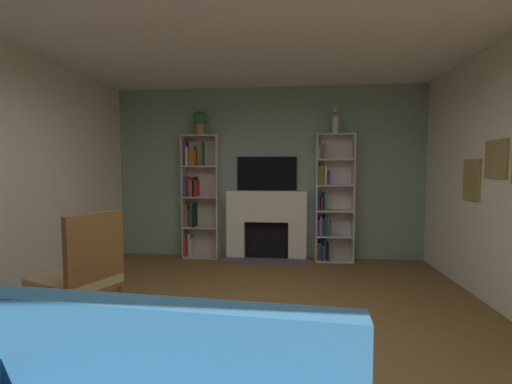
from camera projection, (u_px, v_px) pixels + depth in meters
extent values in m
plane|color=brown|center=(241.00, 348.00, 2.84)|extent=(7.24, 7.24, 0.00)
cube|color=gray|center=(267.00, 173.00, 5.78)|extent=(5.14, 0.06, 2.78)
cube|color=olive|center=(496.00, 159.00, 3.59)|extent=(0.03, 0.38, 0.39)
cube|color=#2E574E|center=(495.00, 159.00, 3.59)|extent=(0.01, 0.32, 0.33)
cube|color=olive|center=(472.00, 180.00, 4.07)|extent=(0.03, 0.36, 0.48)
cube|color=#466992|center=(471.00, 180.00, 4.07)|extent=(0.01, 0.30, 0.42)
cube|color=white|center=(236.00, 239.00, 5.75)|extent=(0.29, 0.23, 0.61)
cube|color=white|center=(297.00, 240.00, 5.65)|extent=(0.29, 0.23, 0.61)
cube|color=white|center=(267.00, 206.00, 5.67)|extent=(1.29, 0.23, 0.50)
cube|color=black|center=(267.00, 239.00, 5.78)|extent=(0.71, 0.08, 0.61)
cube|color=#624E5A|center=(265.00, 262.00, 5.46)|extent=(1.39, 0.30, 0.03)
cube|color=black|center=(267.00, 174.00, 5.72)|extent=(0.97, 0.06, 0.55)
cube|color=beige|center=(184.00, 197.00, 5.77)|extent=(0.02, 0.28, 2.00)
cube|color=beige|center=(218.00, 197.00, 5.71)|extent=(0.02, 0.28, 2.00)
cube|color=beige|center=(203.00, 196.00, 5.87)|extent=(0.59, 0.02, 2.00)
cube|color=beige|center=(202.00, 256.00, 5.80)|extent=(0.55, 0.28, 0.02)
cube|color=#AC3729|center=(187.00, 247.00, 5.83)|extent=(0.03, 0.23, 0.29)
cube|color=beige|center=(190.00, 244.00, 5.84)|extent=(0.02, 0.19, 0.38)
cube|color=beige|center=(192.00, 247.00, 5.83)|extent=(0.04, 0.20, 0.28)
cube|color=beige|center=(201.00, 227.00, 5.77)|extent=(0.55, 0.28, 0.02)
cube|color=#A4722E|center=(187.00, 215.00, 5.82)|extent=(0.04, 0.18, 0.35)
cube|color=#512C63|center=(190.00, 217.00, 5.82)|extent=(0.04, 0.16, 0.30)
cube|color=#2A8139|center=(193.00, 215.00, 5.80)|extent=(0.03, 0.20, 0.39)
cube|color=black|center=(195.00, 215.00, 5.78)|extent=(0.03, 0.23, 0.38)
cube|color=beige|center=(201.00, 197.00, 5.74)|extent=(0.55, 0.28, 0.02)
cube|color=#314990|center=(187.00, 187.00, 5.76)|extent=(0.04, 0.23, 0.32)
cube|color=#B72C25|center=(190.00, 187.00, 5.77)|extent=(0.04, 0.20, 0.30)
cube|color=#9A4B32|center=(192.00, 188.00, 5.75)|extent=(0.04, 0.24, 0.28)
cube|color=black|center=(196.00, 187.00, 5.75)|extent=(0.02, 0.23, 0.32)
cube|color=#A8301F|center=(197.00, 188.00, 5.74)|extent=(0.02, 0.24, 0.27)
cube|color=beige|center=(201.00, 166.00, 5.71)|extent=(0.55, 0.28, 0.02)
cube|color=#672F66|center=(186.00, 153.00, 5.74)|extent=(0.03, 0.20, 0.41)
cube|color=beige|center=(188.00, 157.00, 5.73)|extent=(0.03, 0.23, 0.31)
cube|color=olive|center=(191.00, 158.00, 5.75)|extent=(0.04, 0.18, 0.27)
cube|color=olive|center=(194.00, 156.00, 5.72)|extent=(0.03, 0.22, 0.31)
cube|color=#C13C22|center=(196.00, 158.00, 5.72)|extent=(0.03, 0.22, 0.26)
cube|color=#A6712A|center=(199.00, 156.00, 5.73)|extent=(0.04, 0.17, 0.34)
cube|color=#326E44|center=(202.00, 154.00, 5.70)|extent=(0.04, 0.22, 0.38)
cube|color=beige|center=(201.00, 136.00, 5.67)|extent=(0.55, 0.28, 0.02)
cube|color=silver|center=(316.00, 198.00, 5.54)|extent=(0.02, 0.31, 2.00)
cube|color=silver|center=(353.00, 198.00, 5.48)|extent=(0.02, 0.31, 2.00)
cube|color=silver|center=(333.00, 197.00, 5.65)|extent=(0.59, 0.02, 2.00)
cube|color=silver|center=(333.00, 260.00, 5.57)|extent=(0.55, 0.31, 0.02)
cube|color=olive|center=(317.00, 250.00, 5.60)|extent=(0.02, 0.25, 0.28)
cube|color=#1F4F94|center=(320.00, 250.00, 5.62)|extent=(0.04, 0.21, 0.27)
cube|color=#4F3B78|center=(323.00, 252.00, 5.59)|extent=(0.03, 0.25, 0.23)
cube|color=#34508C|center=(325.00, 249.00, 5.61)|extent=(0.02, 0.21, 0.32)
cube|color=black|center=(327.00, 251.00, 5.59)|extent=(0.03, 0.24, 0.27)
cube|color=silver|center=(334.00, 236.00, 5.55)|extent=(0.55, 0.31, 0.02)
cube|color=#633E69|center=(318.00, 227.00, 5.58)|extent=(0.04, 0.25, 0.25)
cube|color=beige|center=(321.00, 225.00, 5.60)|extent=(0.03, 0.20, 0.30)
cube|color=navy|center=(323.00, 227.00, 5.57)|extent=(0.03, 0.25, 0.26)
cube|color=#224B9B|center=(325.00, 225.00, 5.56)|extent=(0.02, 0.25, 0.31)
cube|color=brown|center=(327.00, 226.00, 5.56)|extent=(0.02, 0.25, 0.30)
cube|color=#366F54|center=(330.00, 228.00, 5.55)|extent=(0.03, 0.26, 0.23)
cube|color=silver|center=(334.00, 211.00, 5.52)|extent=(0.55, 0.31, 0.02)
cube|color=#1E5498|center=(318.00, 201.00, 5.59)|extent=(0.04, 0.17, 0.28)
cube|color=#AC2734|center=(322.00, 203.00, 5.58)|extent=(0.04, 0.18, 0.22)
cube|color=#1E744C|center=(325.00, 202.00, 5.54)|extent=(0.04, 0.26, 0.27)
cube|color=silver|center=(335.00, 185.00, 5.50)|extent=(0.55, 0.31, 0.02)
cube|color=olive|center=(319.00, 175.00, 5.53)|extent=(0.04, 0.24, 0.29)
cube|color=olive|center=(322.00, 175.00, 5.55)|extent=(0.04, 0.18, 0.32)
cube|color=beige|center=(325.00, 175.00, 5.53)|extent=(0.04, 0.21, 0.31)
cube|color=#522969|center=(328.00, 177.00, 5.52)|extent=(0.03, 0.22, 0.23)
cube|color=silver|center=(335.00, 160.00, 5.47)|extent=(0.55, 0.31, 0.02)
cube|color=beige|center=(319.00, 152.00, 5.51)|extent=(0.03, 0.22, 0.22)
cube|color=beige|center=(321.00, 150.00, 5.53)|extent=(0.02, 0.18, 0.29)
cube|color=olive|center=(323.00, 152.00, 5.50)|extent=(0.03, 0.23, 0.24)
cube|color=silver|center=(335.00, 135.00, 5.44)|extent=(0.55, 0.31, 0.02)
cylinder|color=#AC7B4E|center=(200.00, 130.00, 5.66)|extent=(0.14, 0.14, 0.17)
sphere|color=#2A7634|center=(200.00, 119.00, 5.65)|extent=(0.24, 0.24, 0.24)
cylinder|color=beige|center=(335.00, 125.00, 5.44)|extent=(0.11, 0.11, 0.27)
cylinder|color=#4C7F3F|center=(336.00, 113.00, 5.42)|extent=(0.01, 0.01, 0.11)
sphere|color=#DCC24E|center=(336.00, 110.00, 5.42)|extent=(0.04, 0.04, 0.04)
cylinder|color=#4C7F3F|center=(335.00, 114.00, 5.43)|extent=(0.01, 0.01, 0.10)
sphere|color=#DCC24E|center=(336.00, 110.00, 5.43)|extent=(0.05, 0.05, 0.05)
cylinder|color=#4C7F3F|center=(335.00, 112.00, 5.43)|extent=(0.01, 0.01, 0.16)
sphere|color=#DCC24E|center=(336.00, 106.00, 5.42)|extent=(0.05, 0.05, 0.05)
cube|color=#2C638F|center=(161.00, 351.00, 1.54)|extent=(1.77, 0.28, 0.44)
cylinder|color=brown|center=(70.00, 324.00, 2.83)|extent=(0.04, 0.04, 0.41)
cylinder|color=brown|center=(121.00, 302.00, 3.29)|extent=(0.04, 0.04, 0.41)
cylinder|color=brown|center=(27.00, 310.00, 3.11)|extent=(0.04, 0.04, 0.41)
cylinder|color=brown|center=(79.00, 292.00, 3.56)|extent=(0.04, 0.04, 0.41)
cube|color=tan|center=(74.00, 280.00, 3.18)|extent=(0.81, 0.76, 0.08)
cube|color=brown|center=(75.00, 286.00, 3.19)|extent=(0.81, 0.76, 0.04)
cube|color=brown|center=(95.00, 251.00, 3.03)|extent=(0.26, 0.54, 0.67)
cube|color=#94714C|center=(199.00, 340.00, 2.28)|extent=(0.90, 0.47, 0.04)
cylinder|color=#94714C|center=(122.00, 383.00, 2.12)|extent=(0.05, 0.05, 0.33)
cylinder|color=#94714C|center=(150.00, 347.00, 2.54)|extent=(0.05, 0.05, 0.33)
cylinder|color=#94714C|center=(267.00, 353.00, 2.46)|extent=(0.05, 0.05, 0.33)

